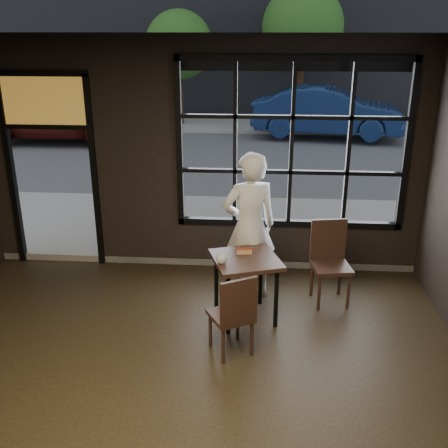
# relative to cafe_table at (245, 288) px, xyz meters

# --- Properties ---
(floor) EXTENTS (6.00, 7.00, 0.02)m
(floor) POSITION_rel_cafe_table_xyz_m (-0.66, -2.09, -0.40)
(floor) COLOR black
(floor) RESTS_ON ground
(ceiling) EXTENTS (6.00, 7.00, 0.02)m
(ceiling) POSITION_rel_cafe_table_xyz_m (-0.66, -2.09, 2.82)
(ceiling) COLOR black
(ceiling) RESTS_ON ground
(window_frame) EXTENTS (3.06, 0.12, 2.28)m
(window_frame) POSITION_rel_cafe_table_xyz_m (0.54, 1.41, 1.41)
(window_frame) COLOR black
(window_frame) RESTS_ON ground
(stained_transom) EXTENTS (1.20, 0.06, 0.70)m
(stained_transom) POSITION_rel_cafe_table_xyz_m (-2.76, 1.41, 1.96)
(stained_transom) COLOR orange
(stained_transom) RESTS_ON ground
(street_asphalt) EXTENTS (60.00, 41.00, 0.04)m
(street_asphalt) POSITION_rel_cafe_table_xyz_m (-0.66, 21.91, -0.41)
(street_asphalt) COLOR #545456
(street_asphalt) RESTS_ON ground
(cafe_table) EXTENTS (0.92, 0.92, 0.79)m
(cafe_table) POSITION_rel_cafe_table_xyz_m (0.00, 0.00, 0.00)
(cafe_table) COLOR #301D15
(cafe_table) RESTS_ON floor
(chair_near) EXTENTS (0.55, 0.55, 0.94)m
(chair_near) POSITION_rel_cafe_table_xyz_m (-0.13, -0.71, 0.07)
(chair_near) COLOR #301D15
(chair_near) RESTS_ON floor
(chair_window) EXTENTS (0.52, 0.52, 1.04)m
(chair_window) POSITION_rel_cafe_table_xyz_m (1.04, 0.46, 0.13)
(chair_window) COLOR #301D15
(chair_window) RESTS_ON floor
(man) EXTENTS (0.80, 0.66, 1.89)m
(man) POSITION_rel_cafe_table_xyz_m (0.02, 0.57, 0.55)
(man) COLOR silver
(man) RESTS_ON floor
(hotdog) EXTENTS (0.21, 0.10, 0.06)m
(hotdog) POSITION_rel_cafe_table_xyz_m (-0.02, 0.12, 0.42)
(hotdog) COLOR tan
(hotdog) RESTS_ON cafe_table
(cup) EXTENTS (0.14, 0.14, 0.10)m
(cup) POSITION_rel_cafe_table_xyz_m (-0.27, -0.17, 0.44)
(cup) COLOR silver
(cup) RESTS_ON cafe_table
(navy_car) EXTENTS (4.70, 2.21, 1.49)m
(navy_car) POSITION_rel_cafe_table_xyz_m (2.11, 10.80, 0.45)
(navy_car) COLOR #12244D
(navy_car) RESTS_ON street_asphalt
(maroon_car) EXTENTS (4.70, 1.90, 1.60)m
(maroon_car) POSITION_rel_cafe_table_xyz_m (-6.04, 9.70, 0.51)
(maroon_car) COLOR #380C08
(maroon_car) RESTS_ON street_asphalt
(tree_left) EXTENTS (2.23, 2.23, 3.81)m
(tree_left) POSITION_rel_cafe_table_xyz_m (-2.70, 12.68, 2.29)
(tree_left) COLOR #332114
(tree_left) RESTS_ON street_asphalt
(tree_right) EXTENTS (2.69, 2.69, 4.60)m
(tree_right) POSITION_rel_cafe_table_xyz_m (1.37, 13.13, 2.84)
(tree_right) COLOR #332114
(tree_right) RESTS_ON street_asphalt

